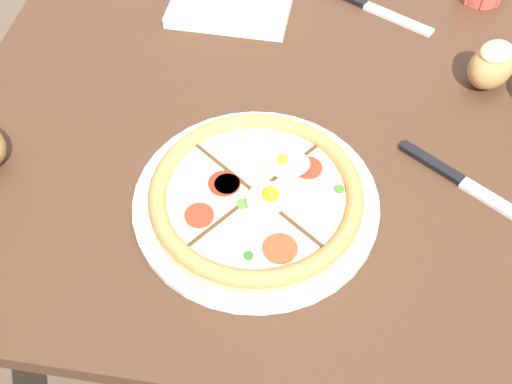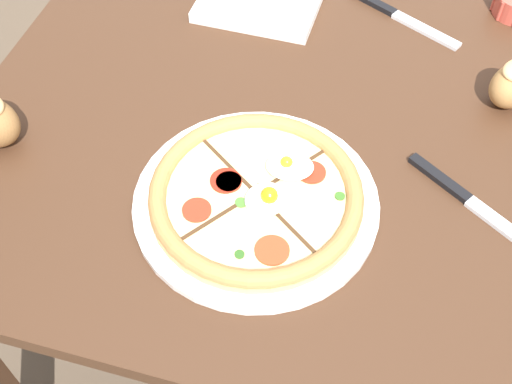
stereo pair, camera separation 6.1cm
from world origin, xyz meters
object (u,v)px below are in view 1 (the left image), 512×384
Objects in this scene: dining_table at (315,152)px; knife_main at (373,8)px; bread_piece_mid at (492,65)px; knife_spare at (472,188)px; pizza at (256,197)px.

dining_table is 0.30m from knife_main.
knife_spare is (-0.03, -0.23, -0.04)m from bread_piece_mid.
bread_piece_mid is 0.50× the size of knife_main.
pizza is at bearing -109.46° from dining_table.
dining_table is 0.25m from pizza.
pizza is 1.58× the size of knife_spare.
knife_main is 0.99× the size of knife_spare.
pizza is (-0.07, -0.20, 0.12)m from dining_table.
pizza is 0.50m from knife_main.
bread_piece_mid is at bearing 21.51° from dining_table.
dining_table is 0.29m from knife_spare.
knife_spare is (0.23, -0.13, 0.11)m from dining_table.
knife_spare is at bearing 14.00° from pizza.
knife_main is (0.07, 0.28, 0.11)m from dining_table.
knife_main reaches higher than dining_table.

